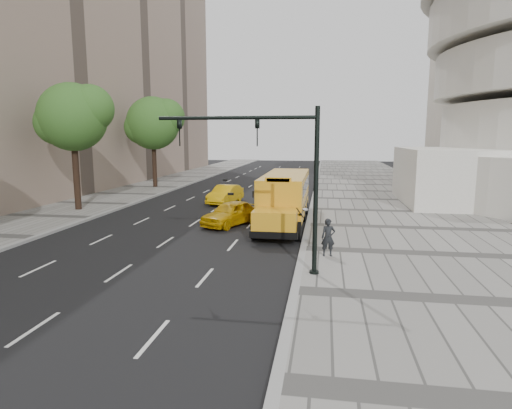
# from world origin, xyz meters

# --- Properties ---
(ground) EXTENTS (140.00, 140.00, 0.00)m
(ground) POSITION_xyz_m (0.00, 0.00, 0.00)
(ground) COLOR black
(ground) RESTS_ON ground
(sidewalk_museum) EXTENTS (12.00, 140.00, 0.15)m
(sidewalk_museum) POSITION_xyz_m (12.00, 0.00, 0.07)
(sidewalk_museum) COLOR gray
(sidewalk_museum) RESTS_ON ground
(sidewalk_far) EXTENTS (6.00, 140.00, 0.15)m
(sidewalk_far) POSITION_xyz_m (-11.00, 0.00, 0.07)
(sidewalk_far) COLOR gray
(sidewalk_far) RESTS_ON ground
(curb_museum) EXTENTS (0.30, 140.00, 0.15)m
(curb_museum) POSITION_xyz_m (6.00, 0.00, 0.07)
(curb_museum) COLOR gray
(curb_museum) RESTS_ON ground
(curb_far) EXTENTS (0.30, 140.00, 0.15)m
(curb_far) POSITION_xyz_m (-8.00, 0.00, 0.07)
(curb_far) COLOR gray
(curb_far) RESTS_ON ground
(building_far) EXTENTS (10.00, 80.00, 32.00)m
(building_far) POSITION_xyz_m (-19.00, 10.00, 16.00)
(building_far) COLOR gray
(building_far) RESTS_ON ground
(tree_b) EXTENTS (5.29, 4.70, 8.99)m
(tree_b) POSITION_xyz_m (-10.41, 2.69, 6.67)
(tree_b) COLOR black
(tree_b) RESTS_ON ground
(tree_c) EXTENTS (6.01, 5.34, 9.31)m
(tree_c) POSITION_xyz_m (-10.40, 16.84, 6.68)
(tree_c) COLOR black
(tree_c) RESTS_ON ground
(school_bus) EXTENTS (2.96, 11.56, 3.19)m
(school_bus) POSITION_xyz_m (4.50, 1.22, 1.76)
(school_bus) COLOR orange
(school_bus) RESTS_ON ground
(taxi_near) EXTENTS (3.39, 4.65, 1.47)m
(taxi_near) POSITION_xyz_m (1.36, -0.29, 0.74)
(taxi_near) COLOR #D39D09
(taxi_near) RESTS_ON ground
(taxi_far) EXTENTS (2.25, 4.61, 1.45)m
(taxi_far) POSITION_xyz_m (-0.92, 7.94, 0.73)
(taxi_far) COLOR #D39D09
(taxi_far) RESTS_ON ground
(pedestrian) EXTENTS (0.65, 0.47, 1.65)m
(pedestrian) POSITION_xyz_m (7.12, -6.75, 0.98)
(pedestrian) COLOR black
(pedestrian) RESTS_ON sidewalk_museum
(traffic_signal) EXTENTS (6.18, 0.36, 6.40)m
(traffic_signal) POSITION_xyz_m (5.19, -9.26, 4.09)
(traffic_signal) COLOR black
(traffic_signal) RESTS_ON ground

